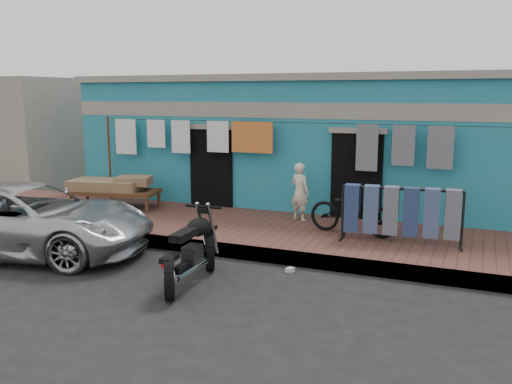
# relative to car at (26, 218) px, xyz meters

# --- Properties ---
(ground) EXTENTS (80.00, 80.00, 0.00)m
(ground) POSITION_rel_car_xyz_m (3.87, -0.32, -0.67)
(ground) COLOR black
(ground) RESTS_ON ground
(sidewalk) EXTENTS (28.00, 3.00, 0.25)m
(sidewalk) POSITION_rel_car_xyz_m (3.87, 2.68, -0.54)
(sidewalk) COLOR brown
(sidewalk) RESTS_ON ground
(curb) EXTENTS (28.00, 0.10, 0.25)m
(curb) POSITION_rel_car_xyz_m (3.87, 1.23, -0.54)
(curb) COLOR gray
(curb) RESTS_ON ground
(building) EXTENTS (12.20, 5.20, 3.36)m
(building) POSITION_rel_car_xyz_m (3.87, 6.66, 1.02)
(building) COLOR teal
(building) RESTS_ON ground
(neighbor_left) EXTENTS (6.00, 5.00, 3.40)m
(neighbor_left) POSITION_rel_car_xyz_m (-7.13, 6.68, 1.03)
(neighbor_left) COLOR #9E9384
(neighbor_left) RESTS_ON ground
(clothesline) EXTENTS (10.06, 0.06, 2.10)m
(clothesline) POSITION_rel_car_xyz_m (3.11, 3.93, 1.14)
(clothesline) COLOR brown
(clothesline) RESTS_ON sidewalk
(car) EXTENTS (5.11, 3.18, 1.34)m
(car) POSITION_rel_car_xyz_m (0.00, 0.00, 0.00)
(car) COLOR #B9B9BE
(car) RESTS_ON ground
(seated_person) EXTENTS (0.52, 0.43, 1.24)m
(seated_person) POSITION_rel_car_xyz_m (4.11, 3.51, 0.20)
(seated_person) COLOR beige
(seated_person) RESTS_ON sidewalk
(bicycle) EXTENTS (1.79, 0.85, 1.12)m
(bicycle) POSITION_rel_car_xyz_m (5.42, 2.78, 0.14)
(bicycle) COLOR black
(bicycle) RESTS_ON sidewalk
(motorcycle) EXTENTS (0.85, 1.85, 1.14)m
(motorcycle) POSITION_rel_car_xyz_m (3.58, -0.23, -0.10)
(motorcycle) COLOR black
(motorcycle) RESTS_ON ground
(charpoy) EXTENTS (2.51, 1.83, 0.72)m
(charpoy) POSITION_rel_car_xyz_m (-0.33, 3.06, -0.06)
(charpoy) COLOR brown
(charpoy) RESTS_ON sidewalk
(jeans_rack) EXTENTS (2.28, 0.80, 1.06)m
(jeans_rack) POSITION_rel_car_xyz_m (6.35, 2.51, 0.11)
(jeans_rack) COLOR black
(jeans_rack) RESTS_ON sidewalk
(litter_a) EXTENTS (0.21, 0.18, 0.09)m
(litter_a) POSITION_rel_car_xyz_m (2.96, 0.88, -0.62)
(litter_a) COLOR silver
(litter_a) RESTS_ON ground
(litter_b) EXTENTS (0.14, 0.16, 0.07)m
(litter_b) POSITION_rel_car_xyz_m (4.82, 0.88, -0.63)
(litter_b) COLOR silver
(litter_b) RESTS_ON ground
(litter_c) EXTENTS (0.24, 0.25, 0.08)m
(litter_c) POSITION_rel_car_xyz_m (3.12, 0.22, -0.63)
(litter_c) COLOR silver
(litter_c) RESTS_ON ground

